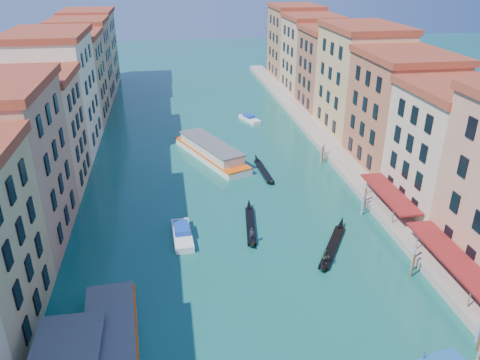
% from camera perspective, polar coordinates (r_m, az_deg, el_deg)
% --- Properties ---
extents(left_bank_palazzos, '(12.80, 128.40, 21.00)m').
position_cam_1_polar(left_bank_palazzos, '(83.49, -22.28, 8.18)').
color(left_bank_palazzos, beige).
rests_on(left_bank_palazzos, ground).
extents(right_bank_palazzos, '(12.80, 128.40, 21.00)m').
position_cam_1_polar(right_bank_palazzos, '(89.35, 15.79, 10.16)').
color(right_bank_palazzos, brown).
rests_on(right_bank_palazzos, ground).
extents(quay, '(4.00, 140.00, 1.00)m').
position_cam_1_polar(quay, '(89.16, 10.39, 4.42)').
color(quay, gray).
rests_on(quay, ground).
extents(restaurant_awnings, '(3.20, 44.55, 3.12)m').
position_cam_1_polar(restaurant_awnings, '(54.58, 24.97, -8.99)').
color(restaurant_awnings, maroon).
rests_on(restaurant_awnings, ground).
extents(mooring_poles_right, '(1.44, 54.24, 3.20)m').
position_cam_1_polar(mooring_poles_right, '(58.02, 19.09, -7.75)').
color(mooring_poles_right, '#54361D').
rests_on(mooring_poles_right, ground).
extents(vaporetto_near, '(6.16, 20.42, 2.99)m').
position_cam_1_polar(vaporetto_near, '(43.06, -15.47, -20.44)').
color(vaporetto_near, beige).
rests_on(vaporetto_near, ground).
extents(vaporetto_far, '(11.88, 20.03, 2.95)m').
position_cam_1_polar(vaporetto_far, '(81.96, -3.57, 3.54)').
color(vaporetto_far, white).
rests_on(vaporetto_far, ground).
extents(gondola_fore, '(2.51, 11.96, 2.39)m').
position_cam_1_polar(gondola_fore, '(61.04, 1.29, -5.45)').
color(gondola_fore, black).
rests_on(gondola_fore, ground).
extents(gondola_right, '(7.33, 11.27, 2.51)m').
position_cam_1_polar(gondola_right, '(57.61, 11.15, -7.94)').
color(gondola_right, black).
rests_on(gondola_right, ground).
extents(gondola_far, '(1.56, 11.63, 1.65)m').
position_cam_1_polar(gondola_far, '(76.74, 2.84, 1.20)').
color(gondola_far, black).
rests_on(gondola_far, ground).
extents(motorboat_mid, '(2.61, 7.31, 1.49)m').
position_cam_1_polar(motorboat_mid, '(59.22, -7.07, -6.50)').
color(motorboat_mid, silver).
rests_on(motorboat_mid, ground).
extents(motorboat_far, '(4.12, 6.52, 1.29)m').
position_cam_1_polar(motorboat_far, '(102.08, 1.17, 7.51)').
color(motorboat_far, white).
rests_on(motorboat_far, ground).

